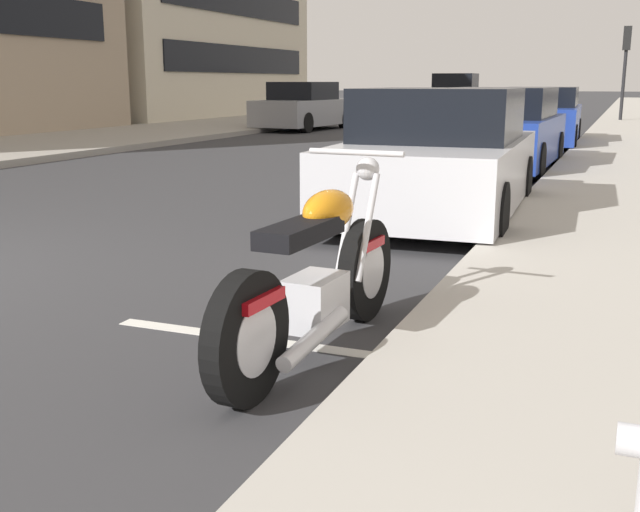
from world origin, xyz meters
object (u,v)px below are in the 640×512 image
object	(u,v)px
parked_car_across_street	(539,118)
crossing_truck	(470,95)
parked_car_at_intersection	(500,131)
traffic_signal_near_corner	(626,52)
parked_motorcycle	(317,280)
parked_car_second_in_row	(438,159)
car_opposite_curb	(304,108)

from	to	relation	value
parked_car_across_street	crossing_truck	size ratio (longest dim) A/B	0.85
parked_car_across_street	crossing_truck	bearing A→B (deg)	13.54
parked_car_at_intersection	traffic_signal_near_corner	size ratio (longest dim) A/B	1.24
parked_motorcycle	parked_car_at_intersection	xyz separation A→B (m)	(9.88, 0.55, 0.25)
parked_car_at_intersection	crossing_truck	distance (m)	26.38
parked_car_second_in_row	parked_car_across_street	world-z (taller)	parked_car_second_in_row
parked_motorcycle	car_opposite_curb	xyz separation A→B (m)	(19.41, 8.36, 0.27)
parked_motorcycle	parked_car_second_in_row	world-z (taller)	parked_car_second_in_row
parked_car_across_street	car_opposite_curb	distance (m)	8.79
parked_car_at_intersection	car_opposite_curb	bearing A→B (deg)	40.15
parked_car_at_intersection	traffic_signal_near_corner	xyz separation A→B (m)	(17.38, -1.75, 1.90)
parked_car_at_intersection	car_opposite_curb	xyz separation A→B (m)	(9.53, 7.80, 0.02)
parked_car_at_intersection	crossing_truck	world-z (taller)	crossing_truck
crossing_truck	traffic_signal_near_corner	xyz separation A→B (m)	(-8.41, -7.33, 1.69)
parked_motorcycle	crossing_truck	distance (m)	36.19
parked_car_at_intersection	crossing_truck	xyz separation A→B (m)	(25.79, 5.58, 0.21)
parked_motorcycle	crossing_truck	size ratio (longest dim) A/B	0.41
parked_motorcycle	parked_car_at_intersection	distance (m)	9.90
parked_motorcycle	crossing_truck	bearing A→B (deg)	13.20
parked_car_second_in_row	car_opposite_curb	distance (m)	16.71
parked_car_across_street	car_opposite_curb	world-z (taller)	car_opposite_curb
parked_motorcycle	parked_car_second_in_row	bearing A→B (deg)	8.58
parked_car_at_intersection	car_opposite_curb	distance (m)	12.32
parked_car_at_intersection	car_opposite_curb	size ratio (longest dim) A/B	0.95
parked_car_at_intersection	parked_car_across_street	distance (m)	5.62
car_opposite_curb	parked_motorcycle	bearing A→B (deg)	27.43
traffic_signal_near_corner	parked_car_at_intersection	bearing A→B (deg)	174.26
parked_car_second_in_row	car_opposite_curb	world-z (taller)	car_opposite_curb
parked_car_at_intersection	car_opposite_curb	world-z (taller)	car_opposite_curb
parked_car_second_in_row	car_opposite_curb	bearing A→B (deg)	26.14
parked_motorcycle	parked_car_at_intersection	size ratio (longest dim) A/B	0.52
parked_car_at_intersection	parked_car_across_street	bearing A→B (deg)	0.16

